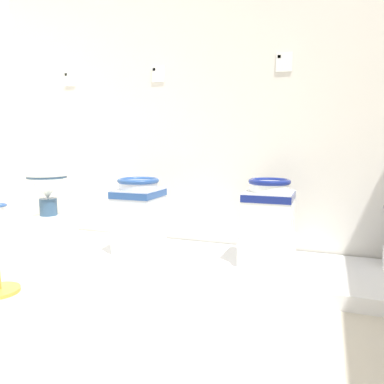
{
  "coord_description": "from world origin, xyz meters",
  "views": [
    {
      "loc": [
        2.96,
        -0.47,
        0.93
      ],
      "look_at": [
        2.04,
        2.05,
        0.58
      ],
      "focal_mm": 34.66,
      "sensor_mm": 36.0,
      "label": 1
    }
  ],
  "objects_px": {
    "plinth_block_pale_glazed": "(50,231)",
    "decorative_vase_corner": "(0,229)",
    "plinth_block_slender_white": "(140,246)",
    "antique_toilet_tall_cobalt": "(269,207)",
    "info_placard_second": "(158,74)",
    "antique_toilet_slender_white": "(139,207)",
    "plinth_block_tall_cobalt": "(268,249)",
    "info_placard_third": "(284,62)",
    "info_placard_first": "(69,79)",
    "antique_toilet_pale_glazed": "(47,189)"
  },
  "relations": [
    {
      "from": "antique_toilet_slender_white",
      "to": "decorative_vase_corner",
      "type": "relative_size",
      "value": 1.23
    },
    {
      "from": "plinth_block_tall_cobalt",
      "to": "decorative_vase_corner",
      "type": "height_order",
      "value": "decorative_vase_corner"
    },
    {
      "from": "info_placard_second",
      "to": "info_placard_third",
      "type": "distance_m",
      "value": 1.04
    },
    {
      "from": "plinth_block_pale_glazed",
      "to": "plinth_block_tall_cobalt",
      "type": "height_order",
      "value": "plinth_block_tall_cobalt"
    },
    {
      "from": "antique_toilet_pale_glazed",
      "to": "info_placard_second",
      "type": "distance_m",
      "value": 1.37
    },
    {
      "from": "plinth_block_pale_glazed",
      "to": "antique_toilet_tall_cobalt",
      "type": "xyz_separation_m",
      "value": [
        1.88,
        0.04,
        0.31
      ]
    },
    {
      "from": "info_placard_first",
      "to": "decorative_vase_corner",
      "type": "distance_m",
      "value": 1.51
    },
    {
      "from": "antique_toilet_slender_white",
      "to": "plinth_block_tall_cobalt",
      "type": "xyz_separation_m",
      "value": [
        0.97,
        0.09,
        -0.26
      ]
    },
    {
      "from": "plinth_block_tall_cobalt",
      "to": "decorative_vase_corner",
      "type": "xyz_separation_m",
      "value": [
        -2.39,
        -0.09,
        -0.02
      ]
    },
    {
      "from": "plinth_block_slender_white",
      "to": "info_placard_first",
      "type": "xyz_separation_m",
      "value": [
        -0.94,
        0.45,
        1.38
      ]
    },
    {
      "from": "antique_toilet_slender_white",
      "to": "antique_toilet_tall_cobalt",
      "type": "relative_size",
      "value": 1.17
    },
    {
      "from": "plinth_block_slender_white",
      "to": "plinth_block_tall_cobalt",
      "type": "relative_size",
      "value": 0.82
    },
    {
      "from": "info_placard_second",
      "to": "antique_toilet_pale_glazed",
      "type": "bearing_deg",
      "value": -155.59
    },
    {
      "from": "antique_toilet_slender_white",
      "to": "plinth_block_tall_cobalt",
      "type": "bearing_deg",
      "value": 5.24
    },
    {
      "from": "info_placard_second",
      "to": "decorative_vase_corner",
      "type": "xyz_separation_m",
      "value": [
        -1.38,
        -0.45,
        -1.35
      ]
    },
    {
      "from": "info_placard_first",
      "to": "info_placard_third",
      "type": "bearing_deg",
      "value": 0.0
    },
    {
      "from": "plinth_block_pale_glazed",
      "to": "decorative_vase_corner",
      "type": "height_order",
      "value": "decorative_vase_corner"
    },
    {
      "from": "plinth_block_slender_white",
      "to": "info_placard_third",
      "type": "bearing_deg",
      "value": 24.09
    },
    {
      "from": "decorative_vase_corner",
      "to": "info_placard_second",
      "type": "bearing_deg",
      "value": 18.26
    },
    {
      "from": "plinth_block_tall_cobalt",
      "to": "info_placard_third",
      "type": "distance_m",
      "value": 1.4
    },
    {
      "from": "plinth_block_slender_white",
      "to": "decorative_vase_corner",
      "type": "bearing_deg",
      "value": -179.8
    },
    {
      "from": "plinth_block_pale_glazed",
      "to": "info_placard_first",
      "type": "distance_m",
      "value": 1.41
    },
    {
      "from": "info_placard_first",
      "to": "info_placard_second",
      "type": "height_order",
      "value": "info_placard_first"
    },
    {
      "from": "plinth_block_pale_glazed",
      "to": "info_placard_second",
      "type": "relative_size",
      "value": 2.84
    },
    {
      "from": "antique_toilet_pale_glazed",
      "to": "info_placard_first",
      "type": "height_order",
      "value": "info_placard_first"
    },
    {
      "from": "plinth_block_slender_white",
      "to": "info_placard_third",
      "type": "distance_m",
      "value": 1.78
    },
    {
      "from": "decorative_vase_corner",
      "to": "antique_toilet_slender_white",
      "type": "bearing_deg",
      "value": 0.2
    },
    {
      "from": "plinth_block_tall_cobalt",
      "to": "info_placard_third",
      "type": "xyz_separation_m",
      "value": [
        0.03,
        0.36,
        1.35
      ]
    },
    {
      "from": "info_placard_first",
      "to": "info_placard_third",
      "type": "distance_m",
      "value": 1.95
    },
    {
      "from": "info_placard_first",
      "to": "decorative_vase_corner",
      "type": "xyz_separation_m",
      "value": [
        -0.47,
        -0.45,
        -1.36
      ]
    },
    {
      "from": "plinth_block_slender_white",
      "to": "info_placard_second",
      "type": "height_order",
      "value": "info_placard_second"
    },
    {
      "from": "antique_toilet_tall_cobalt",
      "to": "info_placard_second",
      "type": "xyz_separation_m",
      "value": [
        -1.01,
        0.36,
        1.03
      ]
    },
    {
      "from": "antique_toilet_slender_white",
      "to": "info_placard_third",
      "type": "distance_m",
      "value": 1.55
    },
    {
      "from": "info_placard_first",
      "to": "info_placard_second",
      "type": "xyz_separation_m",
      "value": [
        0.91,
        -0.0,
        -0.01
      ]
    },
    {
      "from": "antique_toilet_slender_white",
      "to": "plinth_block_tall_cobalt",
      "type": "distance_m",
      "value": 1.01
    },
    {
      "from": "plinth_block_tall_cobalt",
      "to": "info_placard_third",
      "type": "relative_size",
      "value": 2.79
    },
    {
      "from": "plinth_block_slender_white",
      "to": "info_placard_first",
      "type": "relative_size",
      "value": 2.4
    },
    {
      "from": "antique_toilet_pale_glazed",
      "to": "decorative_vase_corner",
      "type": "xyz_separation_m",
      "value": [
        -0.5,
        -0.06,
        -0.38
      ]
    },
    {
      "from": "plinth_block_pale_glazed",
      "to": "info_placard_second",
      "type": "bearing_deg",
      "value": 24.41
    },
    {
      "from": "plinth_block_slender_white",
      "to": "decorative_vase_corner",
      "type": "height_order",
      "value": "decorative_vase_corner"
    },
    {
      "from": "plinth_block_pale_glazed",
      "to": "info_placard_second",
      "type": "xyz_separation_m",
      "value": [
        0.87,
        0.4,
        1.34
      ]
    },
    {
      "from": "plinth_block_slender_white",
      "to": "plinth_block_tall_cobalt",
      "type": "height_order",
      "value": "plinth_block_tall_cobalt"
    },
    {
      "from": "antique_toilet_tall_cobalt",
      "to": "decorative_vase_corner",
      "type": "height_order",
      "value": "antique_toilet_tall_cobalt"
    },
    {
      "from": "plinth_block_slender_white",
      "to": "antique_toilet_tall_cobalt",
      "type": "relative_size",
      "value": 0.79
    },
    {
      "from": "plinth_block_tall_cobalt",
      "to": "info_placard_first",
      "type": "relative_size",
      "value": 2.91
    },
    {
      "from": "plinth_block_pale_glazed",
      "to": "antique_toilet_slender_white",
      "type": "height_order",
      "value": "antique_toilet_slender_white"
    },
    {
      "from": "antique_toilet_pale_glazed",
      "to": "antique_toilet_tall_cobalt",
      "type": "xyz_separation_m",
      "value": [
        1.88,
        0.04,
        -0.06
      ]
    },
    {
      "from": "plinth_block_pale_glazed",
      "to": "antique_toilet_tall_cobalt",
      "type": "bearing_deg",
      "value": 1.1
    },
    {
      "from": "antique_toilet_tall_cobalt",
      "to": "info_placard_second",
      "type": "relative_size",
      "value": 3.11
    },
    {
      "from": "info_placard_first",
      "to": "info_placard_third",
      "type": "xyz_separation_m",
      "value": [
        1.95,
        0.0,
        0.01
      ]
    }
  ]
}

